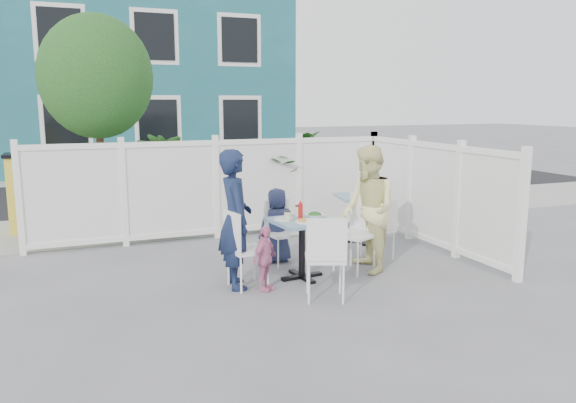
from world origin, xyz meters
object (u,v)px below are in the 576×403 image
object	(u,v)px
utility_cabinet	(31,194)
chair_left	(241,243)
toddler	(265,259)
chair_back	(280,227)
boy	(277,225)
main_table	(302,233)
chair_right	(359,227)
spare_table	(360,206)
woman	(368,209)
man	(235,219)
chair_near	(326,252)

from	to	relation	value
utility_cabinet	chair_left	world-z (taller)	utility_cabinet
utility_cabinet	toddler	xyz separation A→B (m)	(2.71, -4.36, -0.26)
chair_back	boy	world-z (taller)	boy
main_table	chair_left	size ratio (longest dim) A/B	0.84
boy	utility_cabinet	bearing A→B (deg)	-42.05
chair_right	chair_back	bearing A→B (deg)	26.59
chair_right	toddler	size ratio (longest dim) A/B	1.30
spare_table	boy	xyz separation A→B (m)	(-1.61, -0.57, -0.06)
main_table	spare_table	size ratio (longest dim) A/B	0.97
main_table	woman	size ratio (longest dim) A/B	0.48
chair_right	boy	distance (m)	1.15
chair_back	man	size ratio (longest dim) A/B	0.52
utility_cabinet	spare_table	size ratio (longest dim) A/B	1.58
man	main_table	bearing A→B (deg)	-84.66
main_table	toddler	distance (m)	0.68
chair_left	boy	distance (m)	1.20
utility_cabinet	chair_left	distance (m)	4.86
chair_left	chair_back	bearing A→B (deg)	127.98
utility_cabinet	main_table	bearing A→B (deg)	-50.49
main_table	chair_right	xyz separation A→B (m)	(0.84, 0.06, -0.00)
main_table	chair_left	xyz separation A→B (m)	(-0.82, -0.09, -0.04)
utility_cabinet	main_table	xyz separation A→B (m)	(3.30, -4.09, -0.06)
man	boy	xyz separation A→B (m)	(0.83, 0.82, -0.31)
chair_right	woman	xyz separation A→B (m)	(0.08, -0.10, 0.24)
chair_right	boy	bearing A→B (deg)	24.28
chair_left	chair_right	distance (m)	1.66
spare_table	chair_right	bearing A→B (deg)	-119.33
woman	main_table	bearing A→B (deg)	-86.15
chair_left	boy	world-z (taller)	boy
boy	spare_table	bearing A→B (deg)	-157.53
chair_left	chair_right	bearing A→B (deg)	87.19
boy	woman	bearing A→B (deg)	141.06
woman	boy	distance (m)	1.31
utility_cabinet	chair_back	world-z (taller)	utility_cabinet
toddler	utility_cabinet	bearing A→B (deg)	82.25
main_table	man	size ratio (longest dim) A/B	0.48
spare_table	chair_near	distance (m)	2.80
utility_cabinet	chair_left	bearing A→B (deg)	-58.69
main_table	chair_back	distance (m)	0.75
boy	main_table	bearing A→B (deg)	95.09
woman	spare_table	bearing A→B (deg)	161.05
toddler	chair_left	bearing A→B (deg)	101.03
woman	chair_left	bearing A→B (deg)	-82.17
main_table	chair_back	bearing A→B (deg)	90.95
chair_left	utility_cabinet	bearing A→B (deg)	-157.27
chair_right	man	bearing A→B (deg)	67.71
utility_cabinet	chair_near	world-z (taller)	utility_cabinet
main_table	woman	xyz separation A→B (m)	(0.92, -0.04, 0.24)
chair_back	boy	distance (m)	0.08
spare_table	chair_right	xyz separation A→B (m)	(-0.75, -1.33, 0.00)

